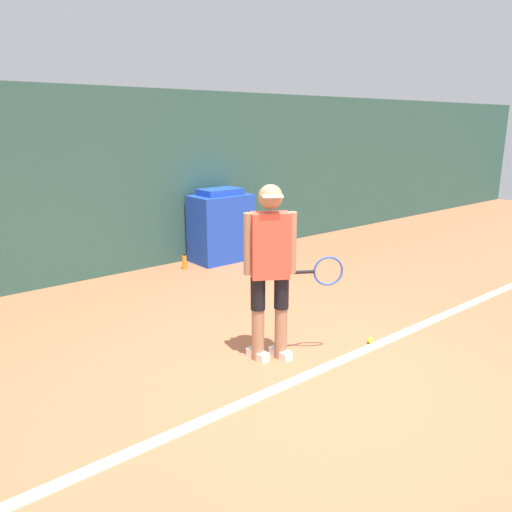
{
  "coord_description": "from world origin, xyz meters",
  "views": [
    {
      "loc": [
        -2.91,
        -2.87,
        2.17
      ],
      "look_at": [
        -0.04,
        0.62,
        0.97
      ],
      "focal_mm": 35.0,
      "sensor_mm": 36.0,
      "label": 1
    }
  ],
  "objects_px": {
    "tennis_player": "(271,265)",
    "tennis_ball": "(371,340)",
    "covered_chair": "(221,227)",
    "water_bottle": "(185,262)"
  },
  "relations": [
    {
      "from": "tennis_player",
      "to": "tennis_ball",
      "type": "bearing_deg",
      "value": 9.6
    },
    {
      "from": "covered_chair",
      "to": "tennis_player",
      "type": "bearing_deg",
      "value": -118.11
    },
    {
      "from": "tennis_player",
      "to": "covered_chair",
      "type": "bearing_deg",
      "value": 93.73
    },
    {
      "from": "covered_chair",
      "to": "tennis_ball",
      "type": "bearing_deg",
      "value": -100.99
    },
    {
      "from": "water_bottle",
      "to": "tennis_ball",
      "type": "bearing_deg",
      "value": -89.26
    },
    {
      "from": "tennis_ball",
      "to": "water_bottle",
      "type": "bearing_deg",
      "value": 90.74
    },
    {
      "from": "tennis_player",
      "to": "covered_chair",
      "type": "relative_size",
      "value": 1.41
    },
    {
      "from": "tennis_ball",
      "to": "covered_chair",
      "type": "xyz_separation_m",
      "value": [
        0.7,
        3.58,
        0.53
      ]
    },
    {
      "from": "tennis_player",
      "to": "covered_chair",
      "type": "xyz_separation_m",
      "value": [
        1.7,
        3.17,
        -0.36
      ]
    },
    {
      "from": "covered_chair",
      "to": "water_bottle",
      "type": "distance_m",
      "value": 0.87
    }
  ]
}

